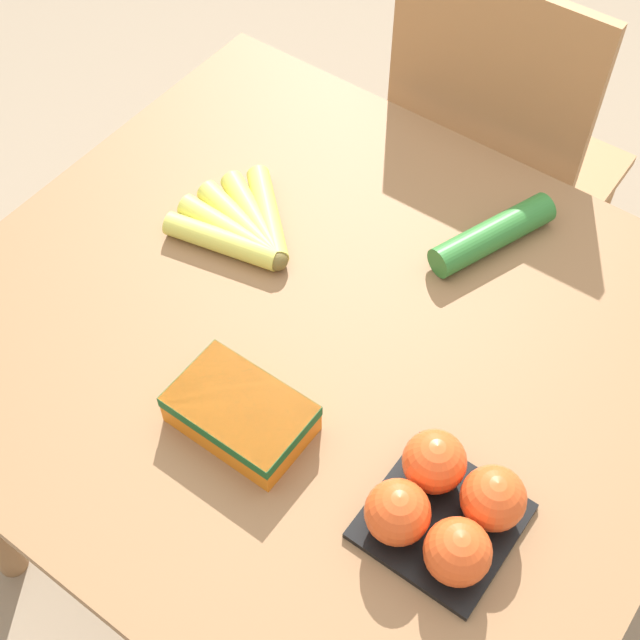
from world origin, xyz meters
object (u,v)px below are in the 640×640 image
(banana_bunch, at_px, (244,227))
(carrot_bag, at_px, (241,412))
(chair, at_px, (494,172))
(tomato_pack, at_px, (445,507))
(cucumber_near, at_px, (493,235))

(banana_bunch, relative_size, carrot_bag, 1.13)
(chair, relative_size, carrot_bag, 5.52)
(chair, height_order, tomato_pack, chair)
(cucumber_near, bearing_deg, banana_bunch, -147.01)
(chair, relative_size, banana_bunch, 4.89)
(tomato_pack, xyz_separation_m, cucumber_near, (-0.18, 0.44, -0.02))
(banana_bunch, bearing_deg, cucumber_near, 32.99)
(carrot_bag, bearing_deg, banana_bunch, 128.54)
(banana_bunch, bearing_deg, carrot_bag, -51.46)
(carrot_bag, distance_m, cucumber_near, 0.49)
(tomato_pack, distance_m, carrot_bag, 0.29)
(banana_bunch, bearing_deg, tomato_pack, -24.53)
(tomato_pack, bearing_deg, chair, 112.87)
(cucumber_near, bearing_deg, tomato_pack, -67.75)
(carrot_bag, height_order, cucumber_near, carrot_bag)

